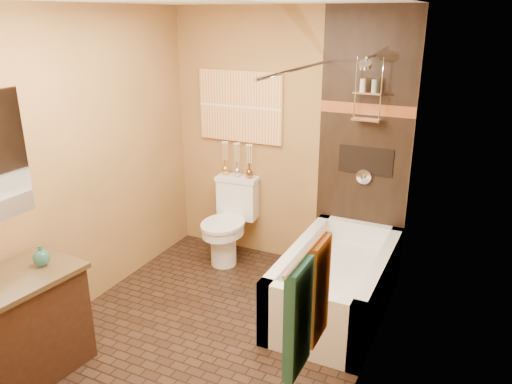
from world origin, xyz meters
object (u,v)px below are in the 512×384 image
Objects in this scene: sunset_painting at (240,107)px; bathtub at (337,287)px; toilet at (229,221)px; vanity at (19,328)px.

bathtub is at bearing -29.53° from sunset_painting.
toilet is at bearing 160.63° from bathtub.
sunset_painting is 1.07× the size of toilet.
sunset_painting is 1.98m from bathtub.
bathtub is 1.37m from toilet.
toilet is 0.91× the size of vanity.
sunset_painting is at bearing 86.03° from vanity.
sunset_painting reaches higher than bathtub.
toilet is (-1.28, 0.45, 0.21)m from bathtub.
vanity is (-1.72, -1.75, 0.17)m from bathtub.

